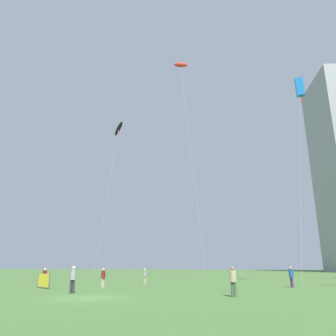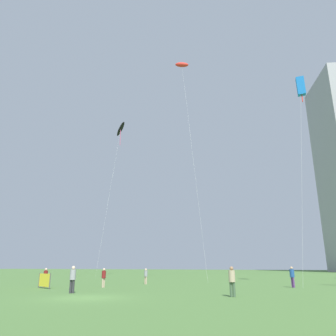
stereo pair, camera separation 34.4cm
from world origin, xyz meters
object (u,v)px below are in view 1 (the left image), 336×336
object	(u,v)px
person_standing_2	(44,276)
person_standing_1	(73,277)
kite_flying_0	(119,129)
person_standing_0	(145,275)
kite_flying_1	(300,87)
person_standing_3	(233,279)
person_standing_4	(103,276)
person_standing_5	(291,275)
kite_flying_2	(181,65)
event_banner	(44,280)

from	to	relation	value
person_standing_2	person_standing_1	bearing A→B (deg)	-118.35
person_standing_1	kite_flying_0	xyz separation A→B (m)	(-13.32, 30.99, 25.91)
person_standing_0	person_standing_2	world-z (taller)	person_standing_2
person_standing_0	kite_flying_0	bearing A→B (deg)	-37.50
person_standing_1	kite_flying_0	world-z (taller)	kite_flying_0
person_standing_0	kite_flying_1	xyz separation A→B (m)	(17.29, 1.35, 19.61)
person_standing_3	person_standing_4	xyz separation A→B (m)	(-12.18, 5.38, -0.11)
person_standing_1	person_standing_5	world-z (taller)	person_standing_1
person_standing_2	kite_flying_2	xyz separation A→B (m)	(8.78, 15.15, 29.91)
person_standing_3	kite_flying_1	world-z (taller)	kite_flying_1
kite_flying_0	event_banner	xyz separation A→B (m)	(8.14, -27.55, -26.31)
person_standing_5	kite_flying_0	bearing A→B (deg)	-164.38
person_standing_1	event_banner	bearing A→B (deg)	131.53
person_standing_5	kite_flying_0	distance (m)	42.83
event_banner	person_standing_4	bearing A→B (deg)	34.16
kite_flying_0	kite_flying_1	distance (m)	36.05
person_standing_4	person_standing_2	bearing A→B (deg)	118.40
person_standing_1	person_standing_4	bearing A→B (deg)	84.97
person_standing_1	kite_flying_2	size ratio (longest dim) A/B	0.06
kite_flying_0	kite_flying_1	bearing A→B (deg)	-29.13
person_standing_2	person_standing_5	world-z (taller)	person_standing_5
person_standing_1	kite_flying_2	bearing A→B (deg)	68.69
kite_flying_1	kite_flying_2	xyz separation A→B (m)	(-15.38, 6.58, 10.34)
person_standing_3	kite_flying_0	xyz separation A→B (m)	(-24.42, 30.15, 25.92)
person_standing_0	person_standing_4	bearing A→B (deg)	92.90
person_standing_4	kite_flying_2	distance (m)	33.23
person_standing_1	kite_flying_1	distance (m)	29.64
person_standing_2	kite_flying_1	bearing A→B (deg)	-60.43
person_standing_0	person_standing_3	distance (m)	15.75
kite_flying_0	event_banner	world-z (taller)	kite_flying_0
event_banner	kite_flying_2	bearing A→B (deg)	66.13
person_standing_2	event_banner	size ratio (longest dim) A/B	0.83
person_standing_5	kite_flying_1	xyz separation A→B (m)	(2.89, 2.03, 19.49)
person_standing_0	person_standing_4	world-z (taller)	person_standing_4
person_standing_4	person_standing_5	xyz separation A→B (m)	(15.85, 5.47, 0.08)
kite_flying_0	kite_flying_2	world-z (taller)	kite_flying_2
person_standing_0	kite_flying_2	distance (m)	31.04
event_banner	person_standing_5	bearing A→B (deg)	22.47
person_standing_3	person_standing_5	distance (m)	11.45
person_standing_5	event_banner	distance (m)	21.59
kite_flying_2	person_standing_4	bearing A→B (deg)	-103.43
person_standing_4	kite_flying_0	xyz separation A→B (m)	(-12.24, 24.77, 26.03)
person_standing_3	kite_flying_1	distance (m)	24.25
person_standing_3	kite_flying_2	world-z (taller)	kite_flying_2
person_standing_0	kite_flying_0	world-z (taller)	kite_flying_0
person_standing_1	person_standing_5	xyz separation A→B (m)	(14.77, 11.69, -0.04)
person_standing_2	kite_flying_1	size ratio (longest dim) A/B	0.08
person_standing_0	person_standing_2	bearing A→B (deg)	62.57
kite_flying_2	person_standing_2	bearing A→B (deg)	-120.11
person_standing_1	event_banner	xyz separation A→B (m)	(-5.18, 3.44, -0.40)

